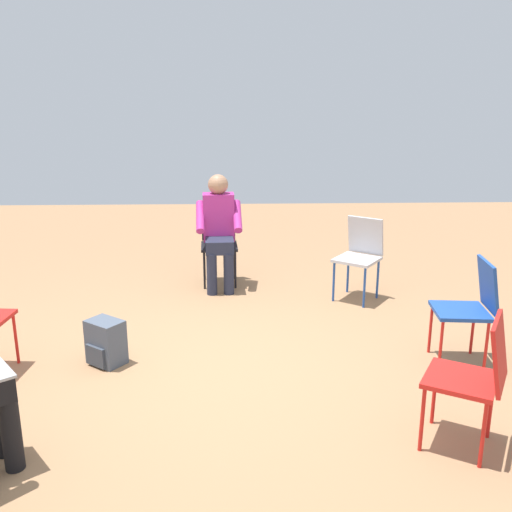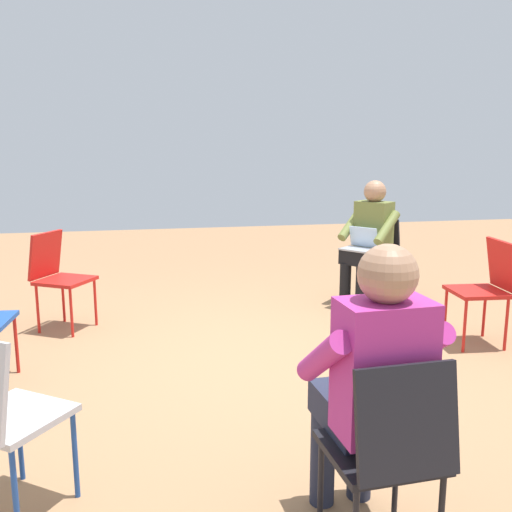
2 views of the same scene
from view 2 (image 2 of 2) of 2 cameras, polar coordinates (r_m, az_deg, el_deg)
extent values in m
plane|color=#99704C|center=(4.31, 0.50, -10.47)|extent=(14.00, 14.00, 0.00)
cube|color=black|center=(2.34, 12.26, -18.57)|extent=(0.42, 0.42, 0.03)
cylinder|color=black|center=(2.53, 6.47, -21.88)|extent=(0.02, 0.02, 0.42)
cylinder|color=black|center=(2.66, 13.81, -20.43)|extent=(0.02, 0.02, 0.42)
cube|color=black|center=(2.10, 14.91, -15.80)|extent=(0.38, 0.11, 0.40)
cube|color=black|center=(5.88, 11.55, -0.41)|extent=(0.56, 0.56, 0.03)
cylinder|color=black|center=(5.70, 12.12, -3.11)|extent=(0.02, 0.02, 0.42)
cylinder|color=black|center=(5.87, 9.20, -2.61)|extent=(0.02, 0.02, 0.42)
cylinder|color=black|center=(6.00, 13.68, -2.48)|extent=(0.02, 0.02, 0.42)
cylinder|color=black|center=(6.15, 10.86, -2.02)|extent=(0.02, 0.02, 0.42)
cube|color=black|center=(6.01, 12.51, 1.87)|extent=(0.31, 0.36, 0.40)
cube|color=#B7B7BC|center=(2.75, -23.09, -14.60)|extent=(0.56, 0.56, 0.03)
cylinder|color=#1E4799|center=(3.06, -22.57, -16.51)|extent=(0.02, 0.02, 0.42)
cylinder|color=#1E4799|center=(2.84, -17.64, -18.39)|extent=(0.02, 0.02, 0.42)
cylinder|color=#1E4799|center=(2.64, -22.93, -21.23)|extent=(0.02, 0.02, 0.42)
cube|color=red|center=(4.86, 21.23, -3.35)|extent=(0.43, 0.43, 0.03)
cylinder|color=red|center=(4.70, 20.14, -6.61)|extent=(0.02, 0.02, 0.42)
cylinder|color=red|center=(4.99, 18.41, -5.47)|extent=(0.02, 0.02, 0.42)
cylinder|color=red|center=(4.86, 23.75, -6.30)|extent=(0.02, 0.02, 0.42)
cylinder|color=red|center=(5.14, 21.86, -5.23)|extent=(0.02, 0.02, 0.42)
cube|color=red|center=(4.91, 23.37, -0.81)|extent=(0.13, 0.39, 0.40)
cube|color=red|center=(5.17, -18.51, -2.34)|extent=(0.55, 0.55, 0.03)
cylinder|color=red|center=(5.26, -15.77, -4.49)|extent=(0.02, 0.02, 0.42)
cylinder|color=red|center=(5.00, -17.98, -5.44)|extent=(0.02, 0.02, 0.42)
cylinder|color=red|center=(5.46, -18.72, -4.10)|extent=(0.02, 0.02, 0.42)
cylinder|color=red|center=(5.20, -20.99, -4.99)|extent=(0.02, 0.02, 0.42)
cube|color=red|center=(5.24, -20.31, 0.13)|extent=(0.27, 0.37, 0.40)
cylinder|color=red|center=(4.37, -22.85, -8.14)|extent=(0.02, 0.02, 0.42)
cylinder|color=red|center=(4.07, -24.23, -9.68)|extent=(0.02, 0.02, 0.42)
cylinder|color=black|center=(5.58, 10.48, -3.21)|extent=(0.11, 0.11, 0.45)
cylinder|color=black|center=(5.67, 8.91, -2.93)|extent=(0.11, 0.11, 0.45)
cube|color=black|center=(5.70, 10.65, 0.04)|extent=(0.52, 0.49, 0.14)
cube|color=olive|center=(5.82, 11.67, 2.82)|extent=(0.38, 0.40, 0.52)
sphere|color=#A87A5B|center=(5.78, 11.81, 6.34)|extent=(0.22, 0.22, 0.22)
cylinder|color=olive|center=(5.64, 12.97, 2.77)|extent=(0.37, 0.31, 0.31)
cylinder|color=olive|center=(5.83, 9.49, 3.17)|extent=(0.37, 0.31, 0.31)
cube|color=#9EA0A5|center=(5.59, 10.11, 0.65)|extent=(0.36, 0.37, 0.02)
cube|color=#B2D1F2|center=(5.67, 10.71, 1.88)|extent=(0.23, 0.27, 0.20)
cylinder|color=#23283D|center=(2.70, 6.68, -19.27)|extent=(0.11, 0.11, 0.45)
cylinder|color=#23283D|center=(2.76, 10.36, -18.63)|extent=(0.11, 0.11, 0.45)
cube|color=#23283D|center=(2.46, 10.31, -15.03)|extent=(0.32, 0.43, 0.14)
cube|color=#B22D84|center=(2.20, 12.63, -10.94)|extent=(0.35, 0.24, 0.52)
sphere|color=#A87A5B|center=(2.09, 13.04, -1.78)|extent=(0.22, 0.22, 0.22)
cylinder|color=#B22D84|center=(2.20, 6.72, -10.04)|extent=(0.11, 0.40, 0.31)
cylinder|color=#B22D84|center=(2.36, 15.93, -8.85)|extent=(0.11, 0.40, 0.31)
cube|color=#475160|center=(4.41, 12.01, -7.73)|extent=(0.34, 0.33, 0.36)
cube|color=#39414D|center=(4.44, 11.96, -8.72)|extent=(0.31, 0.32, 0.16)
camera|label=1|loc=(8.05, -6.96, 14.38)|focal=40.00mm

